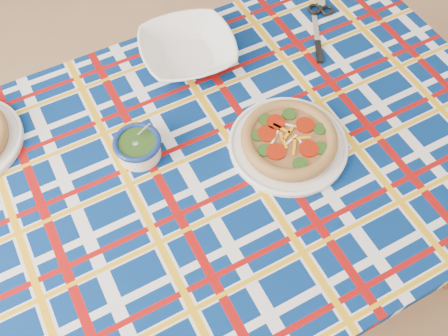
{
  "coord_description": "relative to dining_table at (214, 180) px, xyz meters",
  "views": [
    {
      "loc": [
        -0.04,
        -0.64,
        1.93
      ],
      "look_at": [
        0.12,
        0.03,
        0.83
      ],
      "focal_mm": 40.0,
      "sensor_mm": 36.0,
      "label": 1
    }
  ],
  "objects": [
    {
      "name": "tablecloth",
      "position": [
        -0.0,
        0.0,
        0.03
      ],
      "size": [
        1.97,
        1.52,
        0.11
      ],
      "primitive_type": null,
      "rotation": [
        0.0,
        0.0,
        0.27
      ],
      "color": "navy",
      "rests_on": "dining_table"
    },
    {
      "name": "floor",
      "position": [
        -0.09,
        -0.06,
        -0.72
      ],
      "size": [
        4.0,
        4.0,
        0.0
      ],
      "primitive_type": "plane",
      "color": "#A07853",
      "rests_on": "ground"
    },
    {
      "name": "pesto_bowl",
      "position": [
        -0.19,
        0.08,
        0.12
      ],
      "size": [
        0.16,
        0.16,
        0.08
      ],
      "primitive_type": null,
      "rotation": [
        0.0,
        0.0,
        0.27
      ],
      "color": "#17320D",
      "rests_on": "tablecloth"
    },
    {
      "name": "main_focaccia_plate",
      "position": [
        0.21,
        0.01,
        0.12
      ],
      "size": [
        0.44,
        0.44,
        0.06
      ],
      "primitive_type": null,
      "rotation": [
        0.0,
        0.0,
        0.4
      ],
      "color": "#905B33",
      "rests_on": "tablecloth"
    },
    {
      "name": "table_knife",
      "position": [
        0.43,
        0.43,
        0.09
      ],
      "size": [
        0.07,
        0.23,
        0.01
      ],
      "primitive_type": null,
      "rotation": [
        0.0,
        0.0,
        1.34
      ],
      "color": "silver",
      "rests_on": "tablecloth"
    },
    {
      "name": "dining_table",
      "position": [
        0.0,
        0.0,
        0.0
      ],
      "size": [
        1.93,
        1.48,
        0.8
      ],
      "rotation": [
        0.0,
        0.0,
        0.27
      ],
      "color": "brown",
      "rests_on": "floor"
    },
    {
      "name": "serving_bowl",
      "position": [
        0.01,
        0.39,
        0.12
      ],
      "size": [
        0.31,
        0.31,
        0.07
      ],
      "primitive_type": "imported",
      "rotation": [
        0.0,
        0.0,
        0.1
      ],
      "color": "white",
      "rests_on": "tablecloth"
    }
  ]
}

